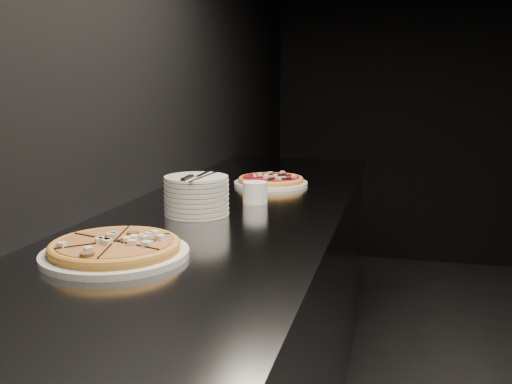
% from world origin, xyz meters
% --- Properties ---
extents(wall_left, '(0.02, 5.00, 2.80)m').
position_xyz_m(wall_left, '(-2.50, 0.00, 1.40)').
color(wall_left, black).
rests_on(wall_left, floor).
extents(counter, '(0.74, 2.44, 0.92)m').
position_xyz_m(counter, '(-2.13, 0.00, 0.46)').
color(counter, slate).
rests_on(counter, floor).
extents(pizza_mushroom, '(0.39, 0.39, 0.04)m').
position_xyz_m(pizza_mushroom, '(-2.24, -0.65, 0.94)').
color(pizza_mushroom, silver).
rests_on(pizza_mushroom, counter).
extents(pizza_tomato, '(0.35, 0.35, 0.03)m').
position_xyz_m(pizza_tomato, '(-2.09, 0.38, 0.94)').
color(pizza_tomato, silver).
rests_on(pizza_tomato, counter).
extents(plate_stack, '(0.20, 0.20, 0.12)m').
position_xyz_m(plate_stack, '(-2.21, -0.17, 0.98)').
color(plate_stack, silver).
rests_on(plate_stack, counter).
extents(cutlery, '(0.08, 0.21, 0.01)m').
position_xyz_m(cutlery, '(-2.20, -0.19, 1.04)').
color(cutlery, '#B3B5BA').
rests_on(cutlery, plate_stack).
extents(ramekin, '(0.08, 0.08, 0.07)m').
position_xyz_m(ramekin, '(-2.07, 0.03, 0.96)').
color(ramekin, silver).
rests_on(ramekin, counter).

